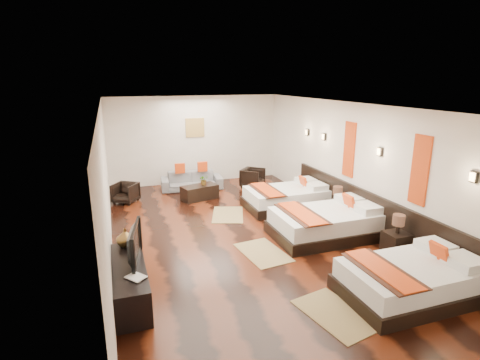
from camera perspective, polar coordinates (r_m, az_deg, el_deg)
name	(u,v)px	position (r m, az deg, el deg)	size (l,w,h in m)	color
floor	(245,236)	(8.35, 0.73, -8.44)	(5.50, 9.50, 0.01)	black
ceiling	(245,106)	(7.67, 0.80, 11.10)	(5.50, 9.50, 0.01)	white
back_wall	(195,140)	(12.38, -6.76, 6.02)	(5.50, 0.01, 2.80)	silver
left_wall	(106,186)	(7.45, -19.55, -0.84)	(0.01, 9.50, 2.80)	silver
right_wall	(357,164)	(9.17, 17.15, 2.25)	(0.01, 9.50, 2.80)	silver
headboard_panel	(374,215)	(8.80, 19.50, -4.94)	(0.08, 6.60, 0.90)	black
bed_near	(412,279)	(6.71, 24.47, -13.44)	(2.15, 1.35, 0.82)	black
bed_mid	(327,223)	(8.47, 12.99, -6.27)	(2.33, 1.46, 0.89)	black
bed_far	(287,197)	(10.11, 7.07, -2.61)	(2.13, 1.34, 0.81)	black
nightstand_a	(396,241)	(7.97, 22.46, -8.54)	(0.42, 0.42, 0.84)	black
nightstand_b	(337,208)	(9.48, 14.34, -4.11)	(0.42, 0.42, 0.83)	black
jute_mat_near	(335,314)	(6.03, 14.18, -18.96)	(0.75, 1.20, 0.01)	olive
jute_mat_mid	(263,253)	(7.62, 3.47, -10.84)	(0.75, 1.20, 0.01)	olive
jute_mat_far	(228,215)	(9.58, -1.84, -5.23)	(0.75, 1.20, 0.01)	olive
tv_console	(130,281)	(6.33, -16.26, -14.46)	(0.50, 1.80, 0.55)	black
tv	(130,244)	(6.22, -16.26, -9.24)	(0.99, 0.13, 0.57)	black
book	(130,280)	(5.76, -16.17, -14.32)	(0.21, 0.28, 0.03)	black
figurine	(125,237)	(6.81, -16.89, -8.28)	(0.30, 0.30, 0.32)	brown
sofa	(192,181)	(11.77, -7.28, -0.10)	(1.85, 0.72, 0.54)	slate
armchair_left	(125,193)	(10.89, -16.87, -1.87)	(0.59, 0.61, 0.55)	black
armchair_right	(253,178)	(11.91, 1.93, 0.34)	(0.64, 0.66, 0.60)	black
coffee_table	(200,192)	(10.80, -6.10, -1.85)	(1.00, 0.50, 0.40)	black
table_plant	(204,180)	(10.77, -5.48, 0.04)	(0.26, 0.23, 0.29)	#275E1F
orange_panel_a	(420,170)	(7.69, 25.47, 1.34)	(0.04, 0.40, 1.30)	#D86014
orange_panel_b	(349,149)	(9.34, 16.12, 4.44)	(0.04, 0.40, 1.30)	#D86014
sconce_near	(474,177)	(6.93, 31.73, 0.42)	(0.07, 0.12, 0.18)	black
sconce_mid	(380,152)	(8.44, 20.31, 4.03)	(0.07, 0.12, 0.18)	black
sconce_far	(324,137)	(10.21, 12.54, 6.39)	(0.07, 0.12, 0.18)	black
sconce_lounge	(307,132)	(10.98, 10.09, 7.11)	(0.07, 0.12, 0.18)	black
gold_artwork	(195,128)	(12.30, -6.80, 7.85)	(0.60, 0.04, 0.60)	#AD873F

